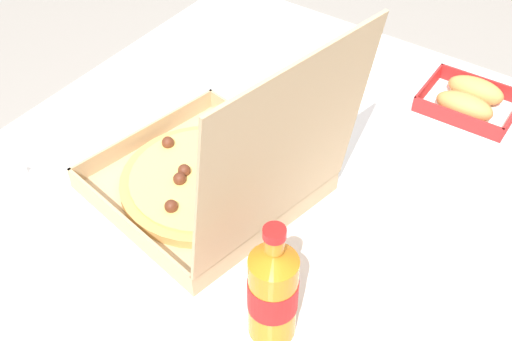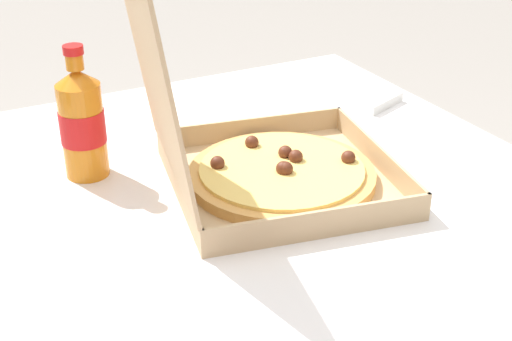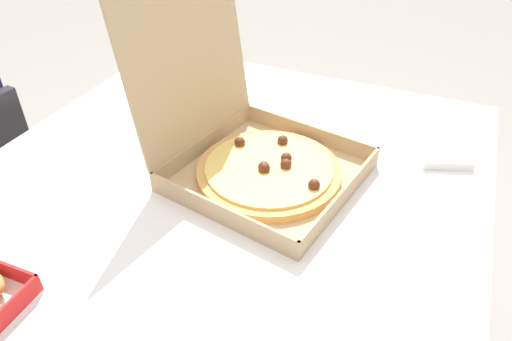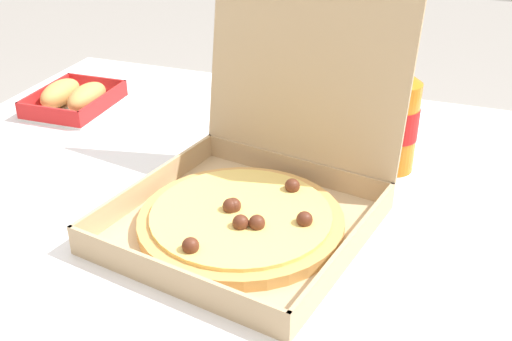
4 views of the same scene
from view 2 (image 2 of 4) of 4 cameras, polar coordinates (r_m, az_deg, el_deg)
The scene contains 4 objects.
dining_table at distance 1.11m, azimuth -0.01°, elevation -7.10°, with size 1.20×1.06×0.76m.
pizza_box_open at distance 1.12m, azimuth 0.37°, elevation 1.04°, with size 0.42×0.46×0.39m.
cola_bottle at distance 1.18m, azimuth -13.88°, elevation 3.79°, with size 0.07×0.07×0.22m.
napkin_pile at distance 1.49m, azimuth 8.90°, elevation 5.85°, with size 0.11×0.11×0.02m, color white.
Camera 2 is at (-0.81, 0.42, 1.31)m, focal length 49.47 mm.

